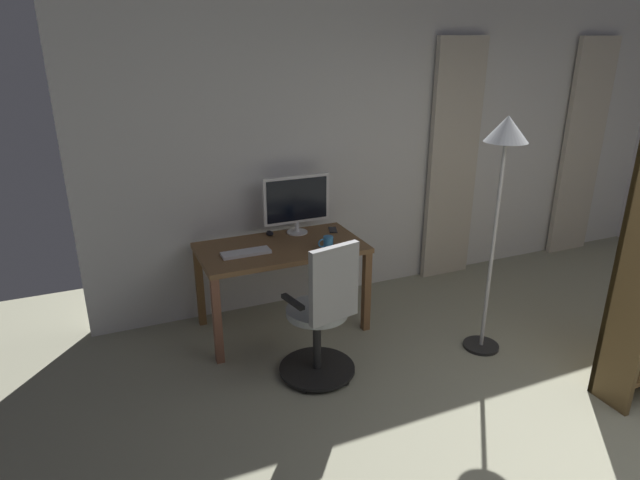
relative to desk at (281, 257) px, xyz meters
The scene contains 11 objects.
back_room_partition 1.79m from the desk, 161.92° to the right, with size 6.17×0.10×2.73m, color silver.
curtain_left_panel 3.72m from the desk, behind, with size 0.54×0.06×2.35m, color beige.
curtain_right_panel 2.05m from the desk, 168.39° to the right, with size 0.54×0.06×2.35m, color beige.
desk is the anchor object (origin of this frame).
office_chair 0.83m from the desk, 90.75° to the left, with size 0.56×0.56×1.07m.
computer_monitor 0.51m from the desk, 133.92° to the right, with size 0.59×0.18×0.50m.
computer_keyboard 0.34m from the desk, 11.85° to the left, with size 0.38×0.13×0.02m, color silver.
computer_mouse 0.30m from the desk, 88.68° to the right, with size 0.06×0.10×0.04m, color black.
cell_phone_by_monitor 0.58m from the desk, 162.45° to the right, with size 0.07×0.14×0.01m, color black.
mug_coffee 0.42m from the desk, 145.08° to the left, with size 0.13×0.08×0.11m.
floor_lamp 1.86m from the desk, 144.86° to the left, with size 0.30×0.30×1.83m.
Camera 1 is at (2.88, 1.11, 2.32)m, focal length 30.19 mm.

